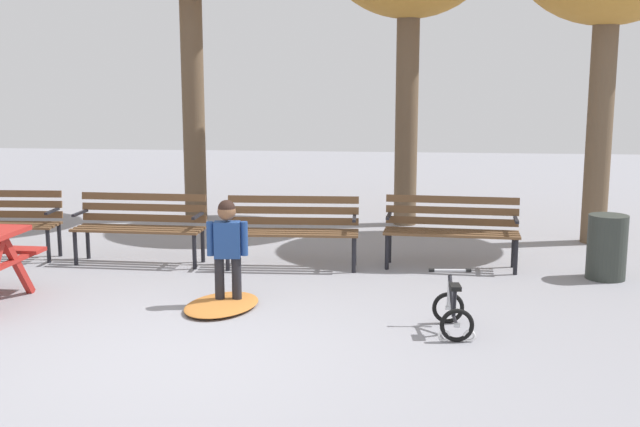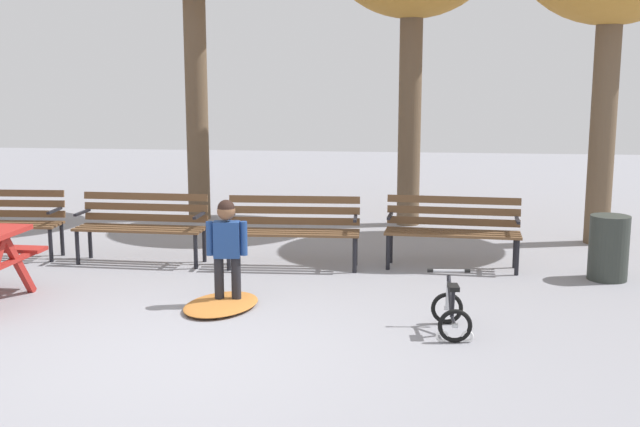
# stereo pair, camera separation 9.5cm
# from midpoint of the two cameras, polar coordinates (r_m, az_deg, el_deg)

# --- Properties ---
(ground) EXTENTS (36.00, 36.00, 0.00)m
(ground) POSITION_cam_midpoint_polar(r_m,az_deg,el_deg) (6.66, -10.49, -10.09)
(ground) COLOR gray
(park_bench_left) EXTENTS (1.61, 0.49, 0.85)m
(park_bench_left) POSITION_cam_midpoint_polar(r_m,az_deg,el_deg) (9.79, -13.37, -0.62)
(park_bench_left) COLOR brown
(park_bench_left) RESTS_ON ground
(park_bench_right) EXTENTS (1.62, 0.53, 0.85)m
(park_bench_right) POSITION_cam_midpoint_polar(r_m,az_deg,el_deg) (9.32, -2.35, -0.88)
(park_bench_right) COLOR brown
(park_bench_right) RESTS_ON ground
(park_bench_far_right) EXTENTS (1.63, 0.56, 0.85)m
(park_bench_far_right) POSITION_cam_midpoint_polar(r_m,az_deg,el_deg) (9.42, 9.39, -0.89)
(park_bench_far_right) COLOR brown
(park_bench_far_right) RESTS_ON ground
(child_standing) EXTENTS (0.41, 0.19, 1.08)m
(child_standing) POSITION_cam_midpoint_polar(r_m,az_deg,el_deg) (7.76, -7.21, -2.23)
(child_standing) COLOR black
(child_standing) RESTS_ON ground
(kids_bicycle) EXTENTS (0.40, 0.58, 0.54)m
(kids_bicycle) POSITION_cam_midpoint_polar(r_m,az_deg,el_deg) (7.08, 9.39, -7.12)
(kids_bicycle) COLOR black
(kids_bicycle) RESTS_ON ground
(leaf_pile) EXTENTS (0.89, 1.09, 0.07)m
(leaf_pile) POSITION_cam_midpoint_polar(r_m,az_deg,el_deg) (7.82, -7.61, -6.68)
(leaf_pile) COLOR #B26B2D
(leaf_pile) RESTS_ON ground
(trash_bin) EXTENTS (0.44, 0.44, 0.74)m
(trash_bin) POSITION_cam_midpoint_polar(r_m,az_deg,el_deg) (9.35, 20.16, -2.34)
(trash_bin) COLOR #2D332D
(trash_bin) RESTS_ON ground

